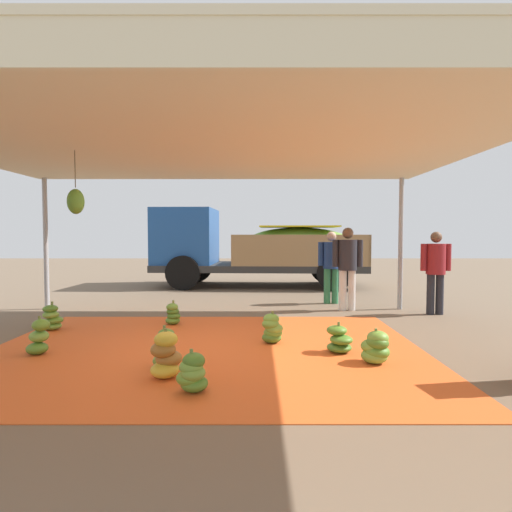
% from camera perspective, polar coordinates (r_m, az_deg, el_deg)
% --- Properties ---
extents(ground_plane, '(40.00, 40.00, 0.00)m').
position_cam_1_polar(ground_plane, '(9.09, -4.48, -7.32)').
color(ground_plane, brown).
extents(tarp_orange, '(6.02, 4.73, 0.01)m').
position_cam_1_polar(tarp_orange, '(6.17, -6.70, -12.19)').
color(tarp_orange, '#E05B23').
rests_on(tarp_orange, ground).
extents(tent_canopy, '(8.00, 7.00, 2.87)m').
position_cam_1_polar(tent_canopy, '(5.99, -7.06, 14.18)').
color(tent_canopy, '#9EA0A5').
rests_on(tent_canopy, ground).
extents(banana_bunch_0, '(0.34, 0.33, 0.43)m').
position_cam_1_polar(banana_bunch_0, '(7.85, -10.95, -7.59)').
color(banana_bunch_0, '#518428').
rests_on(banana_bunch_0, tarp_orange).
extents(banana_bunch_1, '(0.44, 0.42, 0.48)m').
position_cam_1_polar(banana_bunch_1, '(8.03, -25.37, -7.45)').
color(banana_bunch_1, '#6B9E38').
rests_on(banana_bunch_1, tarp_orange).
extents(banana_bunch_2, '(0.39, 0.39, 0.47)m').
position_cam_1_polar(banana_bunch_2, '(6.43, 2.13, -9.64)').
color(banana_bunch_2, '#477523').
rests_on(banana_bunch_2, tarp_orange).
extents(banana_bunch_3, '(0.45, 0.45, 0.42)m').
position_cam_1_polar(banana_bunch_3, '(6.03, 10.93, -10.87)').
color(banana_bunch_3, '#477523').
rests_on(banana_bunch_3, tarp_orange).
extents(banana_bunch_4, '(0.39, 0.35, 0.51)m').
position_cam_1_polar(banana_bunch_4, '(6.52, -26.81, -9.65)').
color(banana_bunch_4, '#518428').
rests_on(banana_bunch_4, tarp_orange).
extents(banana_bunch_5, '(0.42, 0.38, 0.44)m').
position_cam_1_polar(banana_bunch_5, '(4.56, -8.45, -15.12)').
color(banana_bunch_5, '#518428').
rests_on(banana_bunch_5, tarp_orange).
extents(banana_bunch_6, '(0.41, 0.40, 0.55)m').
position_cam_1_polar(banana_bunch_6, '(5.03, -11.87, -12.80)').
color(banana_bunch_6, gold).
rests_on(banana_bunch_6, tarp_orange).
extents(banana_bunch_7, '(0.44, 0.45, 0.43)m').
position_cam_1_polar(banana_bunch_7, '(5.66, 15.52, -11.61)').
color(banana_bunch_7, '#6B9E38').
rests_on(banana_bunch_7, tarp_orange).
extents(banana_bunch_8, '(0.36, 0.36, 0.51)m').
position_cam_1_polar(banana_bunch_8, '(5.41, -12.05, -11.99)').
color(banana_bunch_8, '#6B9E38').
rests_on(banana_bunch_8, tarp_orange).
extents(cargo_truck_main, '(6.49, 2.70, 2.40)m').
position_cam_1_polar(cargo_truck_main, '(13.41, -0.53, 1.20)').
color(cargo_truck_main, '#2D2D2D').
rests_on(cargo_truck_main, ground).
extents(worker_0, '(0.61, 0.37, 1.66)m').
position_cam_1_polar(worker_0, '(9.34, 22.64, -1.26)').
color(worker_0, '#26262D').
rests_on(worker_0, ground).
extents(worker_1, '(0.64, 0.39, 1.75)m').
position_cam_1_polar(worker_1, '(9.27, 11.99, -0.81)').
color(worker_1, silver).
rests_on(worker_1, ground).
extents(worker_2, '(0.61, 0.37, 1.67)m').
position_cam_1_polar(worker_2, '(10.14, 9.90, -0.74)').
color(worker_2, '#337A4C').
rests_on(worker_2, ground).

